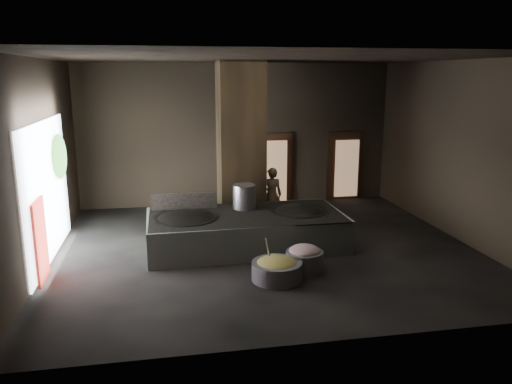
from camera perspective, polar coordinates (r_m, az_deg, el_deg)
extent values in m
cube|color=black|center=(12.31, 1.07, -6.61)|extent=(10.00, 9.00, 0.10)
cube|color=black|center=(11.58, 1.17, 15.32)|extent=(10.00, 9.00, 0.10)
cube|color=black|center=(16.17, -2.14, 6.56)|extent=(10.00, 0.10, 4.50)
cube|color=black|center=(7.42, 8.18, -1.59)|extent=(10.00, 0.10, 4.50)
cube|color=black|center=(11.81, -23.68, 2.96)|extent=(0.10, 9.00, 4.50)
cube|color=black|center=(13.66, 22.41, 4.33)|extent=(0.10, 9.00, 4.50)
cube|color=black|center=(13.52, -1.76, 5.25)|extent=(1.20, 1.20, 4.50)
cube|color=#9DAE9D|center=(12.26, -1.17, -4.42)|extent=(4.78, 2.37, 0.82)
cube|color=black|center=(12.14, -1.18, -2.61)|extent=(4.63, 2.22, 0.03)
ellipsoid|color=black|center=(11.97, -8.02, -3.29)|extent=(1.49, 1.49, 0.41)
cylinder|color=black|center=(11.95, -8.03, -2.97)|extent=(1.52, 1.52, 0.05)
ellipsoid|color=black|center=(12.49, 4.91, -2.51)|extent=(1.39, 1.39, 0.39)
cylinder|color=black|center=(12.47, 4.92, -2.20)|extent=(1.42, 1.42, 0.05)
cylinder|color=#BABBC3|center=(12.59, -1.37, -0.54)|extent=(0.58, 0.58, 0.62)
cube|color=black|center=(12.67, -8.23, -1.06)|extent=(1.65, 0.10, 0.41)
imported|color=olive|center=(14.20, 1.80, -0.34)|extent=(0.63, 0.45, 1.59)
cylinder|color=slate|center=(10.41, 2.39, -9.00)|extent=(1.11, 1.11, 0.39)
ellipsoid|color=#829C4B|center=(10.35, 2.40, -8.19)|extent=(0.86, 0.86, 0.26)
cylinder|color=#BABBC3|center=(10.39, 1.41, -6.93)|extent=(0.23, 0.38, 0.74)
cylinder|color=slate|center=(10.90, 5.55, -7.85)|extent=(1.05, 1.05, 0.44)
ellipsoid|color=#A96765|center=(10.82, 5.58, -6.72)|extent=(0.67, 0.67, 0.26)
cube|color=black|center=(16.46, 2.08, 2.63)|extent=(1.18, 0.08, 2.38)
cube|color=#8C6647|center=(16.29, 2.06, 2.34)|extent=(0.86, 0.04, 2.03)
cube|color=black|center=(17.14, 9.95, 2.86)|extent=(1.18, 0.08, 2.38)
cube|color=#8C6647|center=(17.11, 10.32, 2.66)|extent=(0.81, 0.04, 1.92)
cube|color=white|center=(12.10, -22.73, 0.13)|extent=(0.04, 4.20, 3.10)
cube|color=maroon|center=(11.05, -23.40, -5.16)|extent=(0.05, 0.90, 1.70)
ellipsoid|color=#194714|center=(13.03, -21.56, 3.80)|extent=(0.28, 1.10, 1.10)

